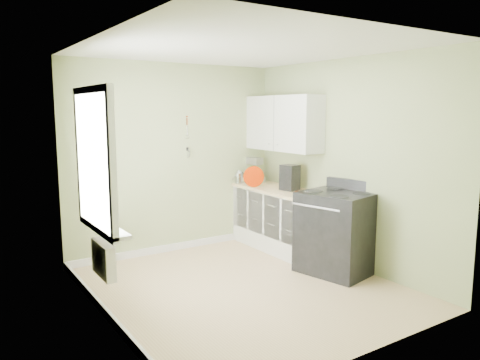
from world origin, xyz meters
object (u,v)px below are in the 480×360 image
kettle (239,177)px  coffee_maker (290,178)px  stand_mixer (253,170)px  stove (336,232)px

kettle → coffee_maker: size_ratio=0.57×
kettle → stand_mixer: bearing=4.5°
stove → coffee_maker: (0.04, 0.99, 0.56)m
coffee_maker → kettle: bearing=106.3°
stove → stand_mixer: size_ratio=2.65×
stand_mixer → coffee_maker: stand_mixer is taller
stand_mixer → kettle: size_ratio=2.11×
stand_mixer → coffee_maker: bearing=-90.7°
stove → coffee_maker: bearing=87.7°
coffee_maker → stove: bearing=-92.3°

